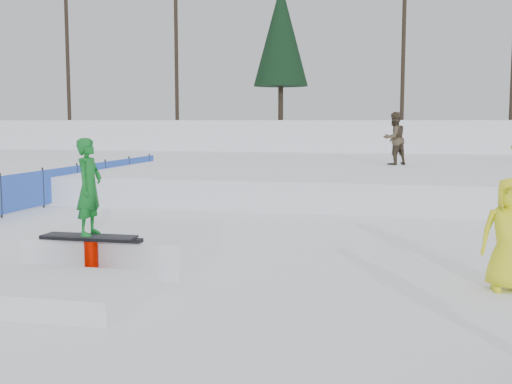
% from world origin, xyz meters
% --- Properties ---
extents(ground, '(120.00, 120.00, 0.00)m').
position_xyz_m(ground, '(0.00, 0.00, 0.00)').
color(ground, white).
extents(snow_berm, '(60.00, 14.00, 2.40)m').
position_xyz_m(snow_berm, '(0.00, 30.00, 1.20)').
color(snow_berm, white).
rests_on(snow_berm, ground).
extents(snow_midrise, '(50.00, 18.00, 0.80)m').
position_xyz_m(snow_midrise, '(0.00, 16.00, 0.40)').
color(snow_midrise, white).
rests_on(snow_midrise, ground).
extents(safety_fence, '(0.05, 16.00, 1.10)m').
position_xyz_m(safety_fence, '(-6.50, 6.60, 0.55)').
color(safety_fence, blue).
rests_on(safety_fence, ground).
extents(treeline, '(40.24, 4.22, 10.50)m').
position_xyz_m(treeline, '(6.18, 28.28, 7.45)').
color(treeline, black).
rests_on(treeline, snow_berm).
extents(walker_olive, '(1.16, 1.14, 1.88)m').
position_xyz_m(walker_olive, '(2.76, 14.30, 1.74)').
color(walker_olive, '#403525').
rests_on(walker_olive, snow_midrise).
extents(spectator_yellow, '(0.79, 0.52, 1.58)m').
position_xyz_m(spectator_yellow, '(4.50, 0.27, 0.79)').
color(spectator_yellow, yellow).
rests_on(spectator_yellow, ground).
extents(jib_rail_feature, '(2.60, 4.40, 2.11)m').
position_xyz_m(jib_rail_feature, '(-1.43, 0.06, 0.30)').
color(jib_rail_feature, white).
rests_on(jib_rail_feature, ground).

